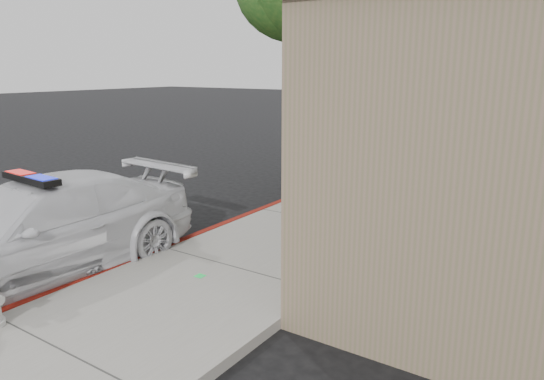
{
  "coord_description": "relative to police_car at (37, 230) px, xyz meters",
  "views": [
    {
      "loc": [
        6.35,
        -5.86,
        3.23
      ],
      "look_at": [
        0.87,
        2.24,
        0.85
      ],
      "focal_mm": 33.17,
      "sensor_mm": 36.0,
      "label": 1
    }
  ],
  "objects": [
    {
      "name": "ground",
      "position": [
        0.9,
        1.72,
        -0.77
      ],
      "size": [
        120.0,
        120.0,
        0.0
      ],
      "primitive_type": "plane",
      "color": "black",
      "rests_on": "ground"
    },
    {
      "name": "police_car",
      "position": [
        0.0,
        0.0,
        0.0
      ],
      "size": [
        2.5,
        5.41,
        1.65
      ],
      "rotation": [
        0.0,
        0.0,
        -0.07
      ],
      "color": "silver",
      "rests_on": "ground"
    },
    {
      "name": "sidewalk",
      "position": [
        2.5,
        4.72,
        -0.69
      ],
      "size": [
        3.2,
        60.0,
        0.15
      ],
      "primitive_type": "cube",
      "color": "gray",
      "rests_on": "ground"
    },
    {
      "name": "red_curb",
      "position": [
        0.96,
        4.72,
        -0.69
      ],
      "size": [
        0.14,
        60.0,
        0.16
      ],
      "primitive_type": "cube",
      "color": "maroon",
      "rests_on": "ground"
    },
    {
      "name": "street_tree_far",
      "position": [
        1.81,
        15.67,
        3.13
      ],
      "size": [
        2.82,
        2.64,
        4.99
      ],
      "rotation": [
        0.0,
        0.0,
        -0.13
      ],
      "color": "black",
      "rests_on": "sidewalk"
    }
  ]
}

